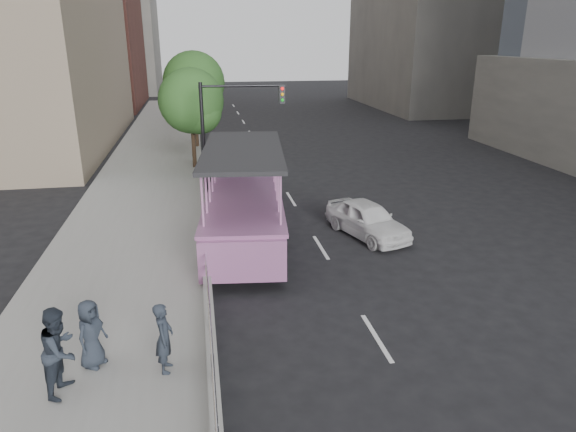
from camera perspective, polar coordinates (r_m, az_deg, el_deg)
name	(u,v)px	position (r m, az deg, el deg)	size (l,w,h in m)	color
ground	(319,303)	(14.86, 3.51, -9.61)	(160.00, 160.00, 0.00)	black
sidewalk	(143,204)	(23.85, -15.84, 1.34)	(5.50, 80.00, 0.30)	#989893
kerb_wall	(206,266)	(16.09, -9.06, -5.56)	(0.24, 30.00, 0.36)	#ADADA8
guardrail	(205,247)	(15.83, -9.19, -3.38)	(0.07, 22.00, 0.71)	silver
duck_boat	(245,198)	(19.91, -4.81, 2.05)	(3.71, 10.88, 3.54)	black
car	(367,219)	(19.63, 8.80, -0.33)	(1.59, 3.94, 1.34)	white
pedestrian_near	(164,338)	(11.54, -13.61, -13.00)	(0.59, 0.39, 1.61)	#262E39
pedestrian_mid	(60,350)	(11.52, -23.99, -13.47)	(0.92, 0.72, 1.89)	#262E39
pedestrian_far	(91,334)	(12.17, -21.06, -12.10)	(0.77, 0.50, 1.57)	#262E39
parking_sign	(213,178)	(21.55, -8.34, 4.15)	(0.08, 0.58, 2.59)	black
traffic_signal	(227,118)	(25.45, -6.79, 10.77)	(4.20, 0.32, 5.20)	black
street_tree_near	(193,104)	(28.77, -10.51, 12.19)	(3.52, 3.52, 5.72)	#332117
street_tree_far	(196,85)	(34.70, -10.23, 14.15)	(3.97, 3.97, 6.45)	#332117
midrise_stone_b	(93,16)	(77.78, -20.85, 20.07)	(16.00, 14.00, 20.00)	gray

